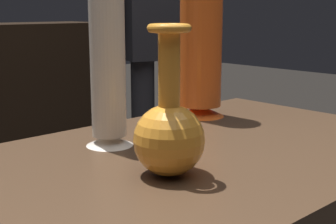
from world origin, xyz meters
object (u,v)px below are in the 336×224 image
at_px(vase_centerpiece, 169,130).
at_px(vase_tall_behind, 201,40).
at_px(vase_left_accent, 108,68).
at_px(visitor_near_right, 157,22).

height_order(vase_centerpiece, vase_tall_behind, vase_tall_behind).
relative_size(vase_left_accent, visitor_near_right, 0.20).
xyz_separation_m(vase_tall_behind, visitor_near_right, (0.60, 0.84, 0.02)).
height_order(vase_left_accent, visitor_near_right, visitor_near_right).
bearing_deg(vase_centerpiece, visitor_near_right, 48.96).
height_order(vase_centerpiece, vase_left_accent, vase_left_accent).
distance_m(vase_tall_behind, visitor_near_right, 1.03).
xyz_separation_m(vase_centerpiece, visitor_near_right, (0.98, 1.12, 0.14)).
bearing_deg(vase_tall_behind, vase_left_accent, -168.86).
height_order(vase_centerpiece, visitor_near_right, visitor_near_right).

